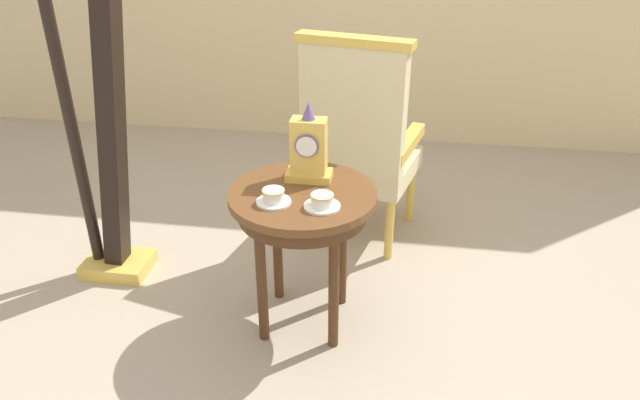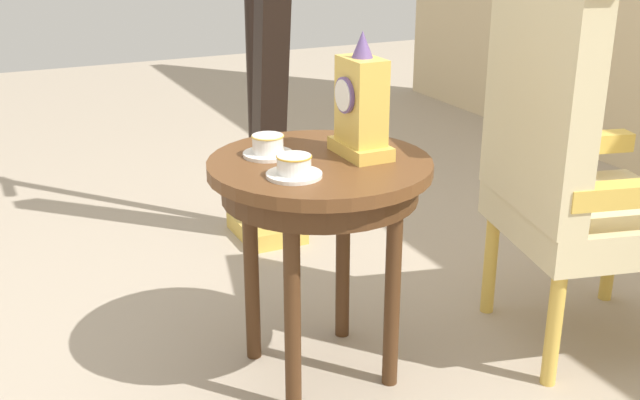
# 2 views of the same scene
# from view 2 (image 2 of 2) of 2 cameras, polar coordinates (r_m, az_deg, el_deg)

# --- Properties ---
(ground_plane) EXTENTS (10.00, 10.00, 0.00)m
(ground_plane) POSITION_cam_2_polar(r_m,az_deg,el_deg) (2.46, -0.20, -10.97)
(ground_plane) COLOR tan
(side_table) EXTENTS (0.61, 0.61, 0.65)m
(side_table) POSITION_cam_2_polar(r_m,az_deg,el_deg) (2.13, -0.01, 0.70)
(side_table) COLOR brown
(side_table) RESTS_ON ground
(teacup_left) EXTENTS (0.14, 0.14, 0.06)m
(teacup_left) POSITION_cam_2_polar(r_m,az_deg,el_deg) (2.14, -3.80, 3.88)
(teacup_left) COLOR white
(teacup_left) RESTS_ON side_table
(teacup_right) EXTENTS (0.14, 0.14, 0.06)m
(teacup_right) POSITION_cam_2_polar(r_m,az_deg,el_deg) (1.97, -1.89, 2.39)
(teacup_right) COLOR white
(teacup_right) RESTS_ON side_table
(mantel_clock) EXTENTS (0.19, 0.11, 0.34)m
(mantel_clock) POSITION_cam_2_polar(r_m,az_deg,el_deg) (2.11, 2.98, 6.77)
(mantel_clock) COLOR gold
(mantel_clock) RESTS_ON side_table
(armchair) EXTENTS (0.65, 0.64, 1.14)m
(armchair) POSITION_cam_2_polar(r_m,az_deg,el_deg) (2.39, 17.63, 2.70)
(armchair) COLOR beige
(armchair) RESTS_ON ground
(harp) EXTENTS (0.40, 0.24, 1.81)m
(harp) POSITION_cam_2_polar(r_m,az_deg,el_deg) (3.04, -3.96, 9.98)
(harp) COLOR gold
(harp) RESTS_ON ground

